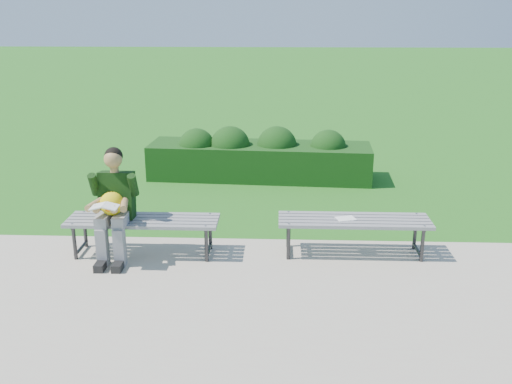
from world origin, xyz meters
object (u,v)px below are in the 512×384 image
(seated_boy, at_px, (114,202))
(hedge, at_px, (259,156))
(bench_left, at_px, (143,223))
(bench_right, at_px, (354,223))
(paper_sheet, at_px, (346,218))

(seated_boy, bearing_deg, hedge, 66.12)
(bench_left, distance_m, bench_right, 2.52)
(bench_left, relative_size, seated_boy, 1.37)
(bench_left, bearing_deg, hedge, 69.81)
(hedge, relative_size, paper_sheet, 15.24)
(hedge, height_order, bench_right, hedge)
(bench_left, bearing_deg, seated_boy, -161.67)
(bench_right, xyz_separation_m, seated_boy, (-2.82, -0.21, 0.30))
(hedge, relative_size, bench_right, 2.17)
(seated_boy, bearing_deg, bench_left, 18.33)
(paper_sheet, bearing_deg, hedge, 109.39)
(hedge, bearing_deg, seated_boy, -113.88)
(bench_right, bearing_deg, paper_sheet, 180.00)
(hedge, bearing_deg, bench_right, -69.08)
(seated_boy, xyz_separation_m, paper_sheet, (2.72, 0.21, -0.24))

